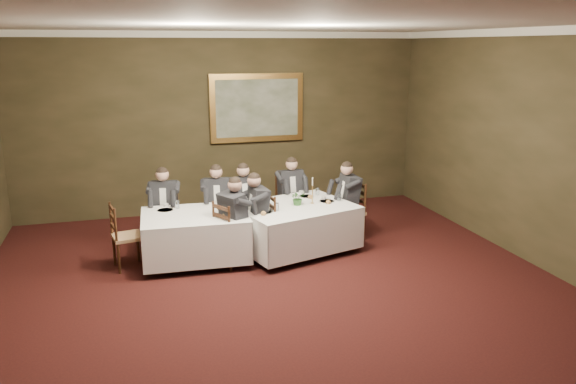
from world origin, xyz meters
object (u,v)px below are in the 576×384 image
chair_main_backright (290,215)px  diner_sec_endright (260,225)px  chair_main_endleft (232,247)px  painting (257,108)px  diner_main_backleft (242,211)px  diner_sec_backleft (165,217)px  table_main (295,224)px  centerpiece (298,197)px  diner_main_endleft (232,233)px  chair_main_endright (350,223)px  chair_main_backleft (242,224)px  candlestick (312,194)px  diner_main_endright (350,210)px  diner_sec_backright (217,213)px  chair_sec_backleft (166,229)px  chair_sec_endright (260,239)px  table_second (195,234)px  diner_main_backright (290,203)px  chair_sec_backright (218,226)px  chair_sec_endleft (128,249)px

chair_main_backright → diner_sec_endright: bearing=47.8°
chair_main_endleft → painting: size_ratio=0.54×
diner_main_backleft → diner_sec_backleft: bearing=-17.3°
table_main → centerpiece: bearing=18.4°
diner_main_endleft → chair_main_endright: bearing=78.1°
chair_main_backleft → candlestick: bearing=130.7°
chair_main_endleft → chair_main_endright: same height
diner_main_endright → diner_sec_backright: (-2.22, 0.45, 0.00)m
painting → chair_sec_backleft: bearing=-138.0°
diner_sec_backleft → chair_sec_endright: bearing=158.7°
diner_main_backleft → chair_sec_endright: size_ratio=1.35×
diner_main_endleft → candlestick: (1.40, 0.36, 0.41)m
chair_sec_backleft → chair_main_backleft: bearing=-171.8°
diner_sec_backleft → diner_sec_endright: (1.39, -0.88, 0.00)m
chair_main_endleft → diner_sec_backleft: (-0.89, 1.12, 0.23)m
chair_main_backleft → diner_main_backleft: diner_main_backleft is taller
diner_main_backleft → centerpiece: size_ratio=5.17×
table_second → diner_sec_backleft: diner_sec_backleft is taller
chair_main_endright → chair_main_backright: bearing=50.1°
diner_main_endleft → diner_main_endright: size_ratio=1.00×
diner_main_backright → diner_sec_backright: 1.37m
diner_sec_backright → diner_main_backright: bearing=-162.2°
painting → chair_main_backleft: bearing=-111.3°
diner_sec_backright → diner_sec_backleft: bearing=4.5°
diner_main_backright → diner_sec_endright: bearing=47.5°
diner_main_backright → chair_main_endleft: (-1.31, -1.33, -0.23)m
diner_sec_endright → diner_main_endleft: bearing=110.3°
candlestick → diner_sec_backright: bearing=153.8°
diner_sec_backleft → diner_sec_backright: (0.86, -0.04, 0.00)m
chair_main_backleft → diner_sec_endright: diner_sec_endright is taller
chair_sec_backright → painting: size_ratio=0.54×
chair_main_backleft → diner_main_backright: 0.99m
diner_main_backright → chair_sec_backright: (-1.34, -0.24, -0.23)m
table_main → chair_sec_endleft: chair_sec_endleft is taller
table_second → diner_main_endright: diner_main_endright is taller
chair_main_endleft → diner_main_endright: size_ratio=0.74×
table_main → diner_sec_backright: size_ratio=1.56×
chair_main_endleft → chair_sec_endright: (0.51, 0.24, 0.00)m
diner_main_endright → chair_sec_backleft: size_ratio=1.35×
chair_main_backright → chair_sec_endright: (-0.80, -1.10, 0.00)m
table_main → candlestick: bearing=9.2°
diner_sec_backleft → diner_sec_backright: bearing=-172.0°
diner_main_endright → painting: bearing=24.3°
table_second → diner_sec_backright: bearing=59.4°
chair_main_backleft → candlestick: candlestick is taller
table_main → diner_main_endright: 1.13m
diner_sec_endright → centerpiece: diner_sec_endright is taller
diner_main_backright → chair_sec_endleft: diner_main_backright is taller
diner_main_endright → painting: size_ratio=0.72×
chair_sec_backright → chair_sec_endright: 1.00m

